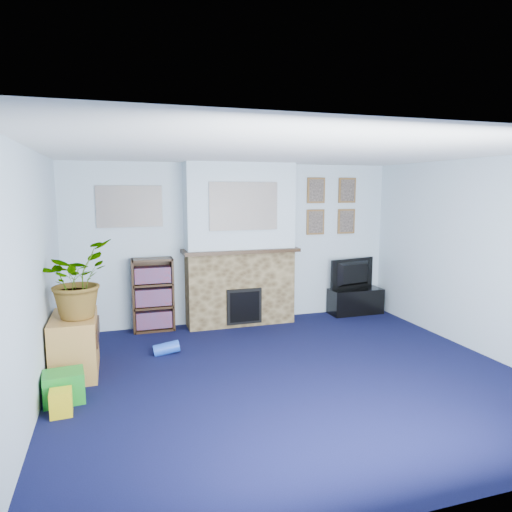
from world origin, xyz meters
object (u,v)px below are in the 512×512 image
object	(u,v)px
tv_stand	(355,300)
sideboard	(75,343)
television	(356,274)
bookshelf	(153,296)

from	to	relation	value
tv_stand	sideboard	size ratio (longest dim) A/B	1.03
tv_stand	television	xyz separation A→B (m)	(0.00, 0.02, 0.43)
bookshelf	sideboard	bearing A→B (deg)	-125.82
television	sideboard	size ratio (longest dim) A/B	1.01
television	sideboard	bearing A→B (deg)	5.46
bookshelf	sideboard	distance (m)	1.65
tv_stand	television	distance (m)	0.43
sideboard	bookshelf	bearing A→B (deg)	54.18
television	bookshelf	size ratio (longest dim) A/B	0.81
tv_stand	sideboard	world-z (taller)	sideboard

